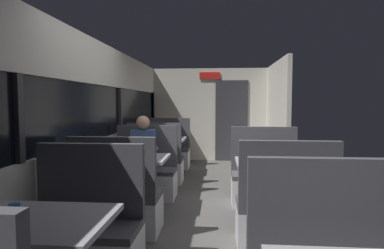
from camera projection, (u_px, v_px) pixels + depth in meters
name	position (u px, v px, depth m)	size (l,w,h in m)	color
ground_plane	(200.00, 220.00, 4.06)	(3.30, 9.20, 0.02)	#514F4C
carriage_window_panel_left	(85.00, 130.00, 4.10)	(0.09, 8.48, 2.30)	beige
carriage_end_bulkhead	(212.00, 115.00, 8.15)	(2.90, 0.11, 2.30)	beige
carriage_aisle_panel_right	(277.00, 117.00, 6.85)	(0.08, 2.40, 2.30)	beige
dining_table_near_window	(36.00, 235.00, 2.01)	(0.90, 0.70, 0.74)	#9E9EA3
bench_near_window_facing_entry	(84.00, 237.00, 2.73)	(0.95, 0.50, 1.10)	silver
dining_table_mid_window	(133.00, 165.00, 4.29)	(0.90, 0.70, 0.74)	#9E9EA3
bench_mid_window_facing_end	(117.00, 204.00, 3.61)	(0.95, 0.50, 1.10)	silver
bench_mid_window_facing_entry	(145.00, 176.00, 5.00)	(0.95, 0.50, 1.10)	silver
dining_table_far_window	(163.00, 143.00, 6.56)	(0.90, 0.70, 0.74)	#9E9EA3
bench_far_window_facing_end	(156.00, 165.00, 5.88)	(0.95, 0.50, 1.10)	silver
bench_far_window_facing_entry	(168.00, 153.00, 7.28)	(0.95, 0.50, 1.10)	silver
dining_table_rear_aisle	(273.00, 170.00, 3.94)	(0.90, 0.70, 0.74)	#9E9EA3
bench_rear_aisle_facing_end	(285.00, 215.00, 3.27)	(0.95, 0.50, 1.10)	silver
bench_rear_aisle_facing_entry	(265.00, 181.00, 4.66)	(0.95, 0.50, 1.10)	silver
seated_passenger	(144.00, 163.00, 4.92)	(0.47, 0.55, 1.26)	#26262D
coffee_cup_primary	(14.00, 211.00, 2.01)	(0.07, 0.07, 0.09)	#26598C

